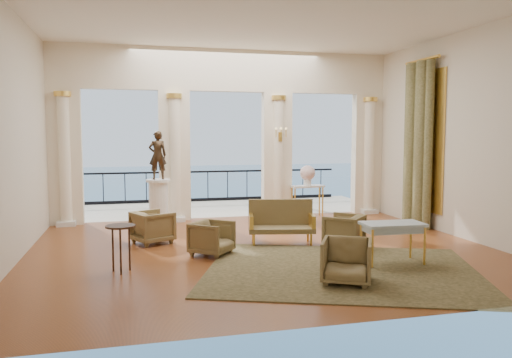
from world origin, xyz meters
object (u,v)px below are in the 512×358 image
object	(u,v)px
settee	(281,222)
statue	(158,155)
armchair_c	(344,229)
side_table	(121,232)
armchair_b	(347,259)
armchair_a	(212,236)
game_table	(393,227)
armchair_d	(153,225)
pedestal	(158,203)
console_table	(307,191)

from	to	relation	value
settee	statue	size ratio (longest dim) A/B	1.22
armchair_c	side_table	world-z (taller)	side_table
armchair_b	armchair_c	size ratio (longest dim) A/B	1.04
armchair_a	game_table	size ratio (longest dim) A/B	0.64
armchair_d	game_table	world-z (taller)	armchair_d
armchair_c	armchair_d	distance (m)	3.96
settee	game_table	bearing A→B (deg)	-44.65
pedestal	armchair_a	bearing A→B (deg)	-75.90
game_table	settee	bearing A→B (deg)	126.67
armchair_b	armchair_d	distance (m)	4.53
armchair_c	statue	bearing A→B (deg)	-89.28
armchair_a	armchair_b	xyz separation A→B (m)	(1.72, -2.30, 0.03)
console_table	pedestal	bearing A→B (deg)	178.13
game_table	pedestal	world-z (taller)	pedestal
armchair_a	console_table	size ratio (longest dim) A/B	0.74
armchair_b	game_table	xyz separation A→B (m)	(1.26, 0.88, 0.28)
armchair_b	settee	bearing A→B (deg)	120.47
armchair_c	side_table	distance (m)	4.44
armchair_b	side_table	world-z (taller)	side_table
pedestal	statue	distance (m)	1.20
armchair_c	statue	distance (m)	4.99
armchair_d	console_table	bearing A→B (deg)	-86.64
console_table	game_table	bearing A→B (deg)	-101.12
armchair_a	side_table	bearing A→B (deg)	155.90
side_table	armchair_c	bearing A→B (deg)	11.23
pedestal	console_table	bearing A→B (deg)	6.23
settee	armchair_d	bearing A→B (deg)	178.15
armchair_b	settee	distance (m)	2.98
armchair_a	statue	size ratio (longest dim) A/B	0.59
statue	console_table	distance (m)	4.23
armchair_a	statue	bearing A→B (deg)	53.30
side_table	armchair_d	bearing A→B (deg)	74.27
pedestal	side_table	bearing A→B (deg)	-101.28
armchair_b	console_table	xyz separation A→B (m)	(1.53, 6.02, 0.34)
game_table	armchair_b	bearing A→B (deg)	-142.32
console_table	armchair_b	bearing A→B (deg)	-112.38
armchair_d	settee	world-z (taller)	settee
settee	statue	bearing A→B (deg)	144.05
armchair_c	side_table	bearing A→B (deg)	-35.49
armchair_d	statue	bearing A→B (deg)	-32.50
game_table	console_table	world-z (taller)	console_table
armchair_c	console_table	xyz separation A→B (m)	(0.54, 3.69, 0.35)
armchair_d	game_table	distance (m)	4.86
armchair_d	statue	size ratio (longest dim) A/B	0.63
armchair_b	pedestal	bearing A→B (deg)	142.15
pedestal	console_table	xyz separation A→B (m)	(4.07, 0.44, 0.16)
armchair_b	armchair_d	bearing A→B (deg)	155.21
armchair_d	settee	size ratio (longest dim) A/B	0.52
pedestal	armchair_d	bearing A→B (deg)	-96.36
statue	side_table	world-z (taller)	statue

